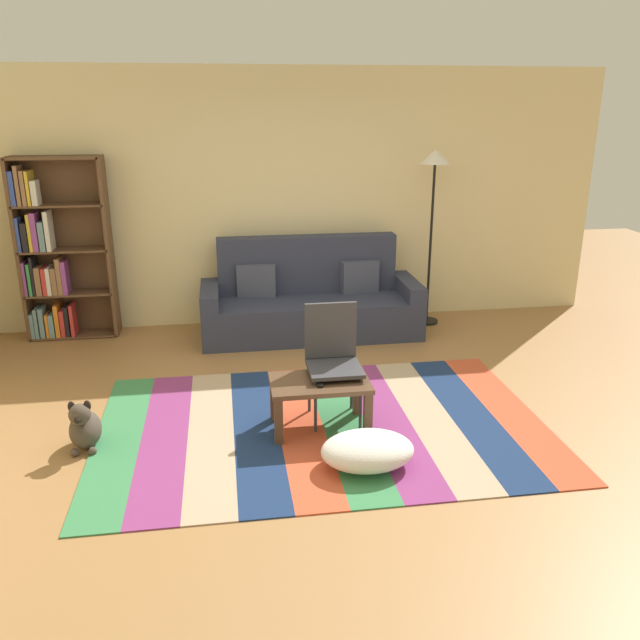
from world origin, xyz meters
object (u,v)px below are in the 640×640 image
dog (84,427)px  bookshelf (55,257)px  pouf (367,451)px  coffee_table (320,390)px  couch (310,302)px  standing_lamp (434,180)px  tv_remote (322,382)px  folding_chair (333,352)px

dog → bookshelf: bearing=105.1°
pouf → dog: dog is taller
bookshelf → coffee_table: (2.35, -2.42, -0.53)m
couch → standing_lamp: size_ratio=1.21×
couch → tv_remote: bearing=-95.7°
tv_remote → couch: bearing=103.0°
dog → standing_lamp: standing_lamp is taller
couch → folding_chair: 1.95m
coffee_table → folding_chair: bearing=56.8°
standing_lamp → folding_chair: size_ratio=2.08×
couch → standing_lamp: bearing=6.0°
bookshelf → standing_lamp: 3.97m
bookshelf → standing_lamp: size_ratio=0.98×
dog → coffee_table: bearing=0.9°
couch → dog: 2.89m
standing_lamp → tv_remote: bearing=-123.7°
folding_chair → bookshelf: bearing=160.2°
standing_lamp → coffee_table: bearing=-124.4°
standing_lamp → couch: bearing=-174.0°
coffee_table → pouf: coffee_table is taller
tv_remote → standing_lamp: bearing=75.0°
standing_lamp → folding_chair: (-1.43, -2.08, -1.03)m
couch → pouf: size_ratio=3.58×
couch → folding_chair: bearing=-92.8°
pouf → dog: (-1.92, 0.56, 0.03)m
pouf → standing_lamp: bearing=65.2°
coffee_table → pouf: size_ratio=1.16×
dog → folding_chair: folding_chair is taller
folding_chair → couch: bearing=109.3°
bookshelf → dog: size_ratio=4.64×
couch → bookshelf: 2.64m
bookshelf → tv_remote: 3.44m
couch → dog: bearing=-131.5°
coffee_table → tv_remote: bearing=-83.9°
standing_lamp → tv_remote: standing_lamp is taller
coffee_table → tv_remote: 0.10m
pouf → standing_lamp: 3.46m
bookshelf → pouf: bearing=-49.3°
bookshelf → pouf: (2.58, -3.00, -0.72)m
coffee_table → tv_remote: (0.01, -0.05, 0.08)m
bookshelf → tv_remote: size_ratio=12.31×
tv_remote → folding_chair: folding_chair is taller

